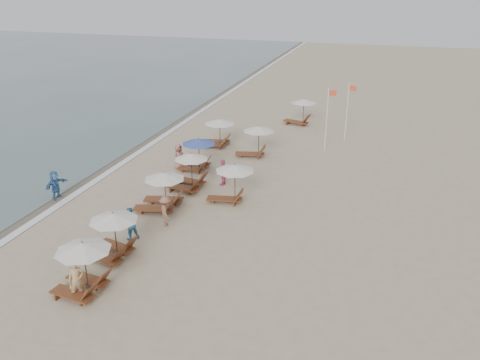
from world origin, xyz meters
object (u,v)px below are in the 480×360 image
(beachgoer_mid_a, at_px, (130,223))
(flag_pole_near, at_px, (327,117))
(beachgoer_far_a, at_px, (223,172))
(beachgoer_far_b, at_px, (179,157))
(lounger_station_2, at_px, (160,193))
(inland_station_1, at_px, (255,139))
(beachgoer_near, at_px, (76,280))
(lounger_station_1, at_px, (111,235))
(waterline_walker, at_px, (55,185))
(lounger_station_4, at_px, (196,153))
(inland_station_0, at_px, (230,180))
(lounger_station_3, at_px, (188,173))
(inland_station_2, at_px, (300,110))
(lounger_station_5, at_px, (217,132))
(lounger_station_0, at_px, (81,268))
(beachgoer_mid_b, at_px, (166,211))

(beachgoer_mid_a, distance_m, flag_pole_near, 17.47)
(beachgoer_far_a, distance_m, beachgoer_far_b, 4.08)
(lounger_station_2, height_order, inland_station_1, inland_station_1)
(beachgoer_far_a, bearing_deg, beachgoer_far_b, -101.81)
(beachgoer_near, distance_m, beachgoer_far_a, 12.71)
(lounger_station_1, xyz_separation_m, waterline_walker, (-6.49, 4.66, -0.29))
(lounger_station_4, bearing_deg, inland_station_0, -47.80)
(beachgoer_far_a, height_order, waterline_walker, waterline_walker)
(lounger_station_4, relative_size, inland_station_1, 0.89)
(lounger_station_1, relative_size, lounger_station_3, 0.99)
(beachgoer_far_a, distance_m, flag_pole_near, 9.76)
(lounger_station_1, height_order, beachgoer_far_a, lounger_station_1)
(flag_pole_near, bearing_deg, beachgoer_near, -108.28)
(lounger_station_3, bearing_deg, flag_pole_near, 53.30)
(waterline_walker, bearing_deg, flag_pole_near, -35.71)
(lounger_station_3, bearing_deg, beachgoer_far_b, 123.13)
(inland_station_2, bearing_deg, inland_station_1, -99.32)
(lounger_station_3, height_order, beachgoer_far_a, lounger_station_3)
(lounger_station_5, relative_size, inland_station_1, 0.92)
(inland_station_1, relative_size, beachgoer_near, 1.63)
(lounger_station_5, bearing_deg, lounger_station_1, -87.19)
(lounger_station_3, relative_size, flag_pole_near, 0.54)
(lounger_station_3, xyz_separation_m, lounger_station_4, (-0.70, 3.09, 0.14))
(beachgoer_near, distance_m, beachgoer_mid_a, 4.92)
(lounger_station_4, distance_m, beachgoer_near, 14.52)
(lounger_station_5, distance_m, waterline_walker, 12.98)
(lounger_station_4, height_order, beachgoer_near, lounger_station_4)
(lounger_station_3, distance_m, beachgoer_near, 11.40)
(inland_station_0, bearing_deg, lounger_station_1, -114.34)
(waterline_walker, bearing_deg, inland_station_2, -17.60)
(lounger_station_0, bearing_deg, lounger_station_2, 93.00)
(beachgoer_near, height_order, flag_pole_near, flag_pole_near)
(lounger_station_2, height_order, inland_station_2, inland_station_2)
(lounger_station_4, bearing_deg, inland_station_2, 70.50)
(inland_station_2, distance_m, flag_pole_near, 7.28)
(lounger_station_3, xyz_separation_m, beachgoer_mid_b, (0.77, -4.70, -0.21))
(lounger_station_4, relative_size, inland_station_0, 0.91)
(lounger_station_4, height_order, waterline_walker, lounger_station_4)
(lounger_station_0, height_order, inland_station_2, lounger_station_0)
(beachgoer_mid_b, bearing_deg, lounger_station_1, 128.89)
(lounger_station_2, height_order, beachgoer_far_b, lounger_station_2)
(lounger_station_4, relative_size, beachgoer_far_a, 1.48)
(lounger_station_3, relative_size, inland_station_1, 0.91)
(beachgoer_far_b, bearing_deg, beachgoer_mid_a, -150.79)
(beachgoer_mid_b, bearing_deg, beachgoer_near, 138.75)
(inland_station_1, bearing_deg, beachgoer_far_a, -94.64)
(beachgoer_far_b, bearing_deg, beachgoer_mid_b, -141.18)
(lounger_station_1, height_order, inland_station_0, lounger_station_1)
(beachgoer_far_b, relative_size, waterline_walker, 1.02)
(beachgoer_far_a, distance_m, waterline_walker, 9.80)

